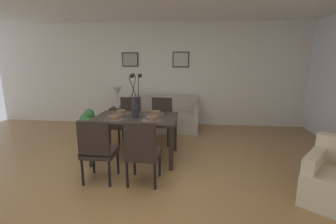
{
  "coord_description": "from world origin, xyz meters",
  "views": [
    {
      "loc": [
        0.75,
        -3.14,
        1.71
      ],
      "look_at": [
        0.34,
        1.09,
        0.78
      ],
      "focal_mm": 26.2,
      "sensor_mm": 36.0,
      "label": 1
    }
  ],
  "objects": [
    {
      "name": "centerpiece_vase",
      "position": [
        -0.18,
        0.84,
        1.02
      ],
      "size": [
        0.21,
        0.23,
        0.73
      ],
      "color": "#232326",
      "rests_on": "dining_table"
    },
    {
      "name": "dining_chair_near_right",
      "position": [
        -0.51,
        1.72,
        0.51
      ],
      "size": [
        0.47,
        0.47,
        0.92
      ],
      "color": "black",
      "rests_on": "ground"
    },
    {
      "name": "potted_plant",
      "position": [
        -1.45,
        1.79,
        0.37
      ],
      "size": [
        0.36,
        0.36,
        0.67
      ],
      "color": "silver",
      "rests_on": "ground"
    },
    {
      "name": "framed_picture_center",
      "position": [
        0.47,
        3.18,
        1.69
      ],
      "size": [
        0.41,
        0.03,
        0.39
      ],
      "color": "black"
    },
    {
      "name": "placemat_near_right",
      "position": [
        -0.5,
        1.05,
        0.74
      ],
      "size": [
        0.32,
        0.32,
        0.01
      ],
      "primitive_type": "cylinder",
      "color": "#4C4742",
      "rests_on": "dining_table"
    },
    {
      "name": "dining_chair_far_right",
      "position": [
        0.14,
        1.72,
        0.51
      ],
      "size": [
        0.47,
        0.47,
        0.92
      ],
      "color": "black",
      "rests_on": "ground"
    },
    {
      "name": "back_wall_panel",
      "position": [
        0.0,
        3.25,
        1.3
      ],
      "size": [
        9.0,
        0.1,
        2.6
      ],
      "primitive_type": "cube",
      "color": "silver",
      "rests_on": "ground"
    },
    {
      "name": "side_table",
      "position": [
        -1.06,
        2.67,
        0.26
      ],
      "size": [
        0.36,
        0.36,
        0.52
      ],
      "primitive_type": "cube",
      "color": "#33261E",
      "rests_on": "ground"
    },
    {
      "name": "placemat_far_left",
      "position": [
        0.13,
        0.62,
        0.74
      ],
      "size": [
        0.32,
        0.32,
        0.01
      ],
      "primitive_type": "cylinder",
      "color": "#4C4742",
      "rests_on": "dining_table"
    },
    {
      "name": "placemat_far_right",
      "position": [
        0.13,
        1.05,
        0.74
      ],
      "size": [
        0.32,
        0.32,
        0.01
      ],
      "primitive_type": "cylinder",
      "color": "#4C4742",
      "rests_on": "dining_table"
    },
    {
      "name": "table_lamp",
      "position": [
        -1.06,
        2.67,
        0.89
      ],
      "size": [
        0.22,
        0.22,
        0.51
      ],
      "color": "beige",
      "rests_on": "side_table"
    },
    {
      "name": "sofa",
      "position": [
        0.05,
        2.7,
        0.28
      ],
      "size": [
        1.74,
        0.84,
        0.8
      ],
      "color": "#A89E8E",
      "rests_on": "ground"
    },
    {
      "name": "dining_table",
      "position": [
        -0.18,
        0.83,
        0.65
      ],
      "size": [
        1.4,
        0.95,
        0.74
      ],
      "color": "black",
      "rests_on": "ground"
    },
    {
      "name": "bowl_far_left",
      "position": [
        0.13,
        0.62,
        0.78
      ],
      "size": [
        0.17,
        0.17,
        0.07
      ],
      "color": "brown",
      "rests_on": "dining_table"
    },
    {
      "name": "framed_picture_left",
      "position": [
        -0.84,
        3.18,
        1.69
      ],
      "size": [
        0.42,
        0.03,
        0.36
      ],
      "color": "black"
    },
    {
      "name": "placemat_near_left",
      "position": [
        -0.5,
        0.62,
        0.74
      ],
      "size": [
        0.32,
        0.32,
        0.01
      ],
      "primitive_type": "cylinder",
      "color": "#4C4742",
      "rests_on": "dining_table"
    },
    {
      "name": "bowl_far_right",
      "position": [
        0.13,
        1.05,
        0.78
      ],
      "size": [
        0.17,
        0.17,
        0.07
      ],
      "color": "brown",
      "rests_on": "dining_table"
    },
    {
      "name": "ground_plane",
      "position": [
        0.0,
        0.0,
        0.0
      ],
      "size": [
        9.0,
        9.0,
        0.0
      ],
      "primitive_type": "plane",
      "color": "olive"
    },
    {
      "name": "bowl_near_right",
      "position": [
        -0.5,
        1.05,
        0.78
      ],
      "size": [
        0.17,
        0.17,
        0.07
      ],
      "color": "brown",
      "rests_on": "dining_table"
    },
    {
      "name": "bowl_near_left",
      "position": [
        -0.5,
        0.62,
        0.78
      ],
      "size": [
        0.17,
        0.17,
        0.07
      ],
      "color": "brown",
      "rests_on": "dining_table"
    },
    {
      "name": "dining_chair_far_left",
      "position": [
        0.11,
        -0.07,
        0.51
      ],
      "size": [
        0.46,
        0.46,
        0.92
      ],
      "color": "black",
      "rests_on": "ground"
    },
    {
      "name": "dining_chair_near_left",
      "position": [
        -0.52,
        -0.07,
        0.51
      ],
      "size": [
        0.44,
        0.44,
        0.92
      ],
      "color": "black",
      "rests_on": "ground"
    }
  ]
}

